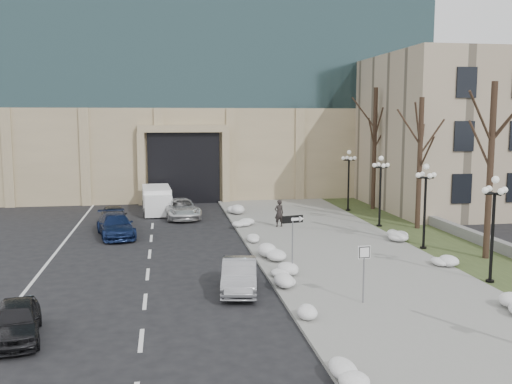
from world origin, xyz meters
TOP-DOWN VIEW (x-y plane):
  - ground at (0.00, 0.00)m, footprint 160.00×160.00m
  - sidewalk at (3.50, 14.00)m, footprint 9.00×40.00m
  - curb at (-1.00, 14.00)m, footprint 0.30×40.00m
  - grass_strip at (10.00, 14.00)m, footprint 4.00×40.00m
  - stone_wall at (12.00, 16.00)m, footprint 0.50×30.00m
  - office_tower at (-2.01, 43.58)m, footprint 40.00×24.70m
  - classical_building at (22.00, 27.98)m, footprint 22.00×18.12m
  - car_a at (-10.53, 2.76)m, footprint 2.12×3.91m
  - car_b at (-2.63, 6.78)m, footprint 2.00×4.24m
  - car_c at (-8.63, 18.86)m, footprint 2.89×5.11m
  - car_d at (-4.52, 24.74)m, footprint 3.00×5.32m
  - car_e at (-9.01, 22.46)m, footprint 2.21×4.21m
  - pedestrian at (1.72, 19.86)m, footprint 0.72×0.55m
  - box_truck at (-6.24, 27.67)m, footprint 2.37×6.02m
  - one_way_sign at (0.21, 8.54)m, footprint 1.07×0.36m
  - keep_sign at (1.86, 4.18)m, footprint 0.51×0.09m
  - snow_clump_a at (-0.62, -2.25)m, footprint 1.10×1.60m
  - snow_clump_b at (-0.74, 3.02)m, footprint 1.10×1.60m
  - snow_clump_c at (-0.78, 6.59)m, footprint 1.10×1.60m
  - snow_clump_d at (-0.57, 11.71)m, footprint 1.10×1.60m
  - snow_clump_e at (-0.66, 15.68)m, footprint 1.10×1.60m
  - snow_clump_f at (-0.66, 20.45)m, footprint 1.10×1.60m
  - snow_clump_g at (-0.44, 25.37)m, footprint 1.10×1.60m
  - snow_clump_i at (7.79, 8.60)m, footprint 1.10×1.60m
  - snow_clump_j at (7.66, 14.74)m, footprint 1.10×1.60m
  - snow_clump_k at (-0.40, 8.21)m, footprint 1.10×1.60m
  - lamppost_a at (8.30, 6.00)m, footprint 1.18×1.18m
  - lamppost_b at (8.30, 12.50)m, footprint 1.18×1.18m
  - lamppost_c at (8.30, 19.00)m, footprint 1.18×1.18m
  - lamppost_d at (8.30, 25.50)m, footprint 1.18×1.18m
  - tree_near at (10.50, 10.00)m, footprint 3.20×3.20m
  - tree_mid at (10.50, 18.00)m, footprint 3.20×3.20m
  - tree_far at (10.50, 26.00)m, footprint 3.20×3.20m

SIDE VIEW (x-z plane):
  - ground at x=0.00m, z-range 0.00..0.00m
  - grass_strip at x=10.00m, z-range 0.00..0.10m
  - sidewalk at x=3.50m, z-range 0.00..0.12m
  - curb at x=-1.00m, z-range 0.00..0.14m
  - snow_clump_a at x=-0.62m, z-range 0.12..0.48m
  - snow_clump_b at x=-0.74m, z-range 0.12..0.48m
  - snow_clump_c at x=-0.78m, z-range 0.12..0.48m
  - snow_clump_d at x=-0.57m, z-range 0.12..0.48m
  - snow_clump_e at x=-0.66m, z-range 0.12..0.48m
  - snow_clump_f at x=-0.66m, z-range 0.12..0.48m
  - snow_clump_g at x=-0.44m, z-range 0.12..0.48m
  - snow_clump_i at x=7.79m, z-range 0.12..0.48m
  - snow_clump_j at x=7.66m, z-range 0.12..0.48m
  - snow_clump_k at x=-0.40m, z-range 0.12..0.48m
  - stone_wall at x=12.00m, z-range 0.00..0.70m
  - car_a at x=-10.53m, z-range 0.00..1.26m
  - car_b at x=-2.63m, z-range 0.00..1.34m
  - car_e at x=-9.01m, z-range 0.00..1.36m
  - car_c at x=-8.63m, z-range 0.00..1.40m
  - car_d at x=-4.52m, z-range 0.00..1.40m
  - box_truck at x=-6.24m, z-range -0.03..1.85m
  - pedestrian at x=1.72m, z-range 0.12..1.89m
  - keep_sign at x=1.86m, z-range 0.56..2.92m
  - one_way_sign at x=0.21m, z-range 0.93..3.77m
  - lamppost_a at x=8.30m, z-range 0.69..5.45m
  - lamppost_b at x=8.30m, z-range 0.69..5.45m
  - lamppost_c at x=8.30m, z-range 0.69..5.45m
  - lamppost_d at x=8.30m, z-range 0.69..5.45m
  - tree_mid at x=10.50m, z-range 1.25..9.75m
  - tree_near at x=10.50m, z-range 1.33..10.33m
  - classical_building at x=22.00m, z-range 0.00..12.00m
  - tree_far at x=10.50m, z-range 1.40..10.90m
  - office_tower at x=-2.01m, z-range 0.49..36.49m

